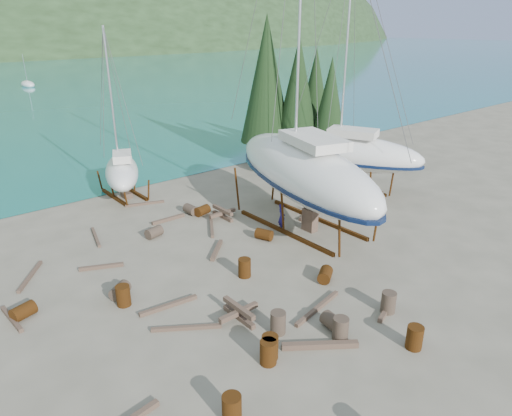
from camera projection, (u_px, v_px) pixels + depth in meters
ground at (285, 269)px, 21.45m from camera, size 600.00×600.00×0.00m
far_house_right at (1, 46)px, 173.48m from camera, size 6.60×5.60×5.60m
cypress_near_right at (298, 92)px, 35.26m from camera, size 3.60×3.60×10.00m
cypress_mid_right at (330, 105)px, 35.06m from camera, size 3.06×3.06×8.50m
cypress_back_left at (267, 80)px, 35.47m from camera, size 4.14×4.14×11.50m
cypress_far_right at (315, 95)px, 37.97m from camera, size 3.24×3.24×9.00m
moored_boat_mid at (28, 84)px, 84.22m from camera, size 2.00×5.00×6.05m
large_sailboat_near at (304, 170)px, 24.66m from camera, size 7.40×13.83×20.90m
large_sailboat_far at (346, 152)px, 30.75m from camera, size 6.95×10.66×16.34m
small_sailboat_shore at (122, 171)px, 29.84m from camera, size 4.60×6.92×10.64m
worker at (282, 217)px, 25.18m from camera, size 0.57×0.68×1.58m
drum_0 at (232, 408)px, 13.08m from camera, size 0.58×0.58×0.88m
drum_1 at (333, 322)px, 17.12m from camera, size 0.69×0.95×0.58m
drum_2 at (23, 311)px, 17.77m from camera, size 1.01×0.82×0.58m
drum_4 at (202, 211)px, 27.39m from camera, size 0.99×0.76×0.58m
drum_5 at (341, 329)px, 16.51m from camera, size 0.58×0.58×0.88m
drum_6 at (264, 235)px, 24.26m from camera, size 0.87×1.03×0.58m
drum_7 at (415, 337)px, 16.05m from camera, size 0.58×0.58×0.88m
drum_8 at (123, 296)px, 18.53m from camera, size 0.58×0.58×0.88m
drum_9 at (154, 232)px, 24.52m from camera, size 0.99×0.76×0.58m
drum_10 at (268, 352)px, 15.32m from camera, size 0.58×0.58×0.88m
drum_11 at (191, 210)px, 27.54m from camera, size 0.63×0.91×0.58m
drum_12 at (325, 275)px, 20.36m from camera, size 1.05×0.96×0.58m
drum_13 at (270, 347)px, 15.57m from camera, size 0.58×0.58×0.88m
drum_14 at (245, 268)px, 20.65m from camera, size 0.58×0.58×0.88m
drum_15 at (120, 291)px, 19.15m from camera, size 1.05×0.98×0.58m
drum_16 at (278, 323)px, 16.85m from camera, size 0.58×0.58×0.88m
drum_17 at (388, 302)px, 18.08m from camera, size 0.58×0.58×0.88m
timber_0 at (96, 237)px, 24.48m from camera, size 0.73×2.45×0.14m
timber_1 at (309, 215)px, 27.23m from camera, size 1.88×0.45×0.19m
timber_3 at (186, 328)px, 17.15m from camera, size 2.27×1.60×0.15m
timber_4 at (101, 267)px, 21.45m from camera, size 1.89×1.01×0.17m
timber_5 at (318, 308)px, 18.32m from camera, size 2.98×0.71×0.16m
timber_6 at (168, 219)px, 26.67m from camera, size 2.09×0.23×0.19m
timber_7 at (385, 312)px, 18.08m from camera, size 1.44×0.63×0.17m
timber_8 at (217, 250)px, 23.02m from camera, size 1.66×1.54×0.19m
timber_9 at (145, 204)px, 29.04m from camera, size 2.35×0.95×0.15m
timber_10 at (212, 225)px, 25.88m from camera, size 1.80×2.67×0.16m
timber_12 at (169, 306)px, 18.49m from camera, size 2.48×0.47×0.17m
timber_15 at (30, 276)px, 20.67m from camera, size 1.68×2.29×0.15m
timber_16 at (320, 345)px, 16.16m from camera, size 2.33×1.81×0.23m
timber_17 at (12, 319)px, 17.65m from camera, size 0.33×2.12×0.16m
timber_pile_fore at (239, 312)px, 17.69m from camera, size 1.80×1.80×0.60m
timber_pile_aft at (223, 213)px, 26.98m from camera, size 1.80×1.80×0.60m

